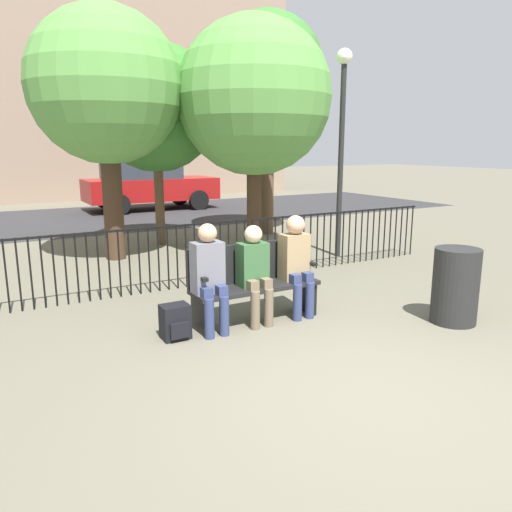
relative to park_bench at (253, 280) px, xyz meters
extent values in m
plane|color=#605B4C|center=(0.00, -2.19, -0.49)|extent=(80.00, 80.00, 0.00)
cube|color=black|center=(0.00, -0.08, -0.06)|extent=(1.57, 0.45, 0.05)
cube|color=black|center=(0.00, 0.12, 0.20)|extent=(1.57, 0.05, 0.47)
cube|color=black|center=(-0.72, -0.08, -0.29)|extent=(0.06, 0.38, 0.40)
cube|color=black|center=(0.72, -0.08, -0.29)|extent=(0.06, 0.38, 0.40)
cube|color=black|center=(-0.72, -0.08, 0.16)|extent=(0.06, 0.38, 0.04)
cube|color=black|center=(0.72, -0.08, 0.16)|extent=(0.06, 0.38, 0.04)
cylinder|color=navy|center=(-0.71, -0.30, -0.26)|extent=(0.11, 0.11, 0.45)
cylinder|color=navy|center=(-0.53, -0.30, -0.26)|extent=(0.11, 0.11, 0.45)
cube|color=navy|center=(-0.71, -0.20, 0.01)|extent=(0.11, 0.20, 0.12)
cube|color=navy|center=(-0.53, -0.20, 0.01)|extent=(0.11, 0.20, 0.12)
cube|color=slate|center=(-0.62, -0.08, 0.25)|extent=(0.34, 0.22, 0.57)
sphere|color=tan|center=(-0.62, -0.10, 0.64)|extent=(0.21, 0.21, 0.21)
cylinder|color=brown|center=(-0.14, -0.30, -0.26)|extent=(0.11, 0.11, 0.45)
cylinder|color=brown|center=(0.04, -0.30, -0.26)|extent=(0.11, 0.11, 0.45)
cube|color=brown|center=(-0.14, -0.20, 0.01)|extent=(0.11, 0.20, 0.12)
cube|color=brown|center=(0.04, -0.20, 0.01)|extent=(0.11, 0.20, 0.12)
cube|color=#335B33|center=(-0.05, -0.08, 0.22)|extent=(0.34, 0.22, 0.51)
sphere|color=beige|center=(-0.05, -0.10, 0.58)|extent=(0.21, 0.21, 0.21)
cylinder|color=navy|center=(0.44, -0.30, -0.26)|extent=(0.11, 0.11, 0.45)
cylinder|color=navy|center=(0.62, -0.30, -0.26)|extent=(0.11, 0.11, 0.45)
cube|color=navy|center=(0.44, -0.20, 0.01)|extent=(0.11, 0.20, 0.12)
cube|color=navy|center=(0.62, -0.20, 0.01)|extent=(0.11, 0.20, 0.12)
cube|color=#997F59|center=(0.53, -0.08, 0.24)|extent=(0.34, 0.22, 0.56)
sphere|color=tan|center=(0.53, -0.10, 0.64)|extent=(0.23, 0.23, 0.23)
cube|color=black|center=(-1.03, -0.12, -0.30)|extent=(0.30, 0.23, 0.38)
cube|color=black|center=(-1.03, -0.25, -0.36)|extent=(0.21, 0.04, 0.17)
cylinder|color=black|center=(-2.54, 1.72, -0.01)|extent=(0.02, 0.02, 0.95)
cylinder|color=black|center=(-2.40, 1.72, -0.01)|extent=(0.02, 0.02, 0.95)
cylinder|color=black|center=(-2.26, 1.72, -0.01)|extent=(0.02, 0.02, 0.95)
cylinder|color=black|center=(-2.12, 1.72, -0.01)|extent=(0.02, 0.02, 0.95)
cylinder|color=black|center=(-1.98, 1.72, -0.01)|extent=(0.02, 0.02, 0.95)
cylinder|color=black|center=(-1.84, 1.72, -0.01)|extent=(0.02, 0.02, 0.95)
cylinder|color=black|center=(-1.70, 1.72, -0.01)|extent=(0.02, 0.02, 0.95)
cylinder|color=black|center=(-1.56, 1.72, -0.01)|extent=(0.02, 0.02, 0.95)
cylinder|color=black|center=(-1.42, 1.72, -0.01)|extent=(0.02, 0.02, 0.95)
cylinder|color=black|center=(-1.28, 1.72, -0.01)|extent=(0.02, 0.02, 0.95)
cylinder|color=black|center=(-1.14, 1.72, -0.01)|extent=(0.02, 0.02, 0.95)
cylinder|color=black|center=(-1.00, 1.72, -0.01)|extent=(0.02, 0.02, 0.95)
cylinder|color=black|center=(-0.86, 1.72, -0.01)|extent=(0.02, 0.02, 0.95)
cylinder|color=black|center=(-0.72, 1.72, -0.01)|extent=(0.02, 0.02, 0.95)
cylinder|color=black|center=(-0.58, 1.72, -0.01)|extent=(0.02, 0.02, 0.95)
cylinder|color=black|center=(-0.44, 1.72, -0.01)|extent=(0.02, 0.02, 0.95)
cylinder|color=black|center=(-0.30, 1.72, -0.01)|extent=(0.02, 0.02, 0.95)
cylinder|color=black|center=(-0.16, 1.72, -0.01)|extent=(0.02, 0.02, 0.95)
cylinder|color=black|center=(-0.02, 1.72, -0.01)|extent=(0.02, 0.02, 0.95)
cylinder|color=black|center=(0.12, 1.72, -0.01)|extent=(0.02, 0.02, 0.95)
cylinder|color=black|center=(0.26, 1.72, -0.01)|extent=(0.02, 0.02, 0.95)
cylinder|color=black|center=(0.40, 1.72, -0.01)|extent=(0.02, 0.02, 0.95)
cylinder|color=black|center=(0.54, 1.72, -0.01)|extent=(0.02, 0.02, 0.95)
cylinder|color=black|center=(0.68, 1.72, -0.01)|extent=(0.02, 0.02, 0.95)
cylinder|color=black|center=(0.82, 1.72, -0.01)|extent=(0.02, 0.02, 0.95)
cylinder|color=black|center=(0.96, 1.72, -0.01)|extent=(0.02, 0.02, 0.95)
cylinder|color=black|center=(1.10, 1.72, -0.01)|extent=(0.02, 0.02, 0.95)
cylinder|color=black|center=(1.24, 1.72, -0.01)|extent=(0.02, 0.02, 0.95)
cylinder|color=black|center=(1.38, 1.72, -0.01)|extent=(0.02, 0.02, 0.95)
cylinder|color=black|center=(1.52, 1.72, -0.01)|extent=(0.02, 0.02, 0.95)
cylinder|color=black|center=(1.66, 1.72, -0.01)|extent=(0.02, 0.02, 0.95)
cylinder|color=black|center=(1.80, 1.72, -0.01)|extent=(0.02, 0.02, 0.95)
cylinder|color=black|center=(1.94, 1.72, -0.01)|extent=(0.02, 0.02, 0.95)
cylinder|color=black|center=(2.08, 1.72, -0.01)|extent=(0.02, 0.02, 0.95)
cylinder|color=black|center=(2.22, 1.72, -0.01)|extent=(0.02, 0.02, 0.95)
cylinder|color=black|center=(2.36, 1.72, -0.01)|extent=(0.02, 0.02, 0.95)
cylinder|color=black|center=(2.50, 1.72, -0.01)|extent=(0.02, 0.02, 0.95)
cylinder|color=black|center=(2.64, 1.72, -0.01)|extent=(0.02, 0.02, 0.95)
cylinder|color=black|center=(2.78, 1.72, -0.01)|extent=(0.02, 0.02, 0.95)
cylinder|color=black|center=(2.92, 1.72, -0.01)|extent=(0.02, 0.02, 0.95)
cylinder|color=black|center=(3.06, 1.72, -0.01)|extent=(0.02, 0.02, 0.95)
cylinder|color=black|center=(3.20, 1.72, -0.01)|extent=(0.02, 0.02, 0.95)
cylinder|color=black|center=(3.34, 1.72, -0.01)|extent=(0.02, 0.02, 0.95)
cylinder|color=black|center=(3.48, 1.72, -0.01)|extent=(0.02, 0.02, 0.95)
cylinder|color=black|center=(3.62, 1.72, -0.01)|extent=(0.02, 0.02, 0.95)
cylinder|color=black|center=(3.76, 1.72, -0.01)|extent=(0.02, 0.02, 0.95)
cylinder|color=black|center=(3.90, 1.72, -0.01)|extent=(0.02, 0.02, 0.95)
cylinder|color=black|center=(4.04, 1.72, -0.01)|extent=(0.02, 0.02, 0.95)
cylinder|color=black|center=(4.18, 1.72, -0.01)|extent=(0.02, 0.02, 0.95)
cylinder|color=black|center=(4.32, 1.72, -0.01)|extent=(0.02, 0.02, 0.95)
cylinder|color=black|center=(4.46, 1.72, -0.01)|extent=(0.02, 0.02, 0.95)
cube|color=black|center=(0.00, 1.72, 0.44)|extent=(9.00, 0.03, 0.03)
cylinder|color=brown|center=(0.62, 5.12, 0.56)|extent=(0.19, 0.19, 2.10)
sphere|color=#38752D|center=(0.62, 5.12, 2.32)|extent=(2.57, 2.57, 2.57)
cylinder|color=brown|center=(3.29, 5.18, 1.02)|extent=(0.32, 0.32, 3.02)
sphere|color=#38752D|center=(3.29, 5.18, 3.24)|extent=(2.55, 2.55, 2.55)
cylinder|color=#422D1E|center=(1.89, 3.32, 0.59)|extent=(0.28, 0.28, 2.15)
sphere|color=#569342|center=(1.89, 3.32, 2.45)|extent=(2.86, 2.86, 2.86)
cylinder|color=#422D1E|center=(-0.58, 4.18, 0.68)|extent=(0.36, 0.36, 2.33)
sphere|color=#569342|center=(-0.58, 4.18, 2.59)|extent=(2.70, 2.70, 2.70)
cylinder|color=black|center=(3.15, 2.31, 1.27)|extent=(0.10, 0.10, 3.51)
sphere|color=silver|center=(3.15, 2.31, 3.10)|extent=(0.28, 0.28, 0.28)
cube|color=#2B2B2D|center=(0.00, 9.81, -0.48)|extent=(24.00, 6.00, 0.01)
cube|color=maroon|center=(2.36, 11.00, 0.18)|extent=(4.20, 1.70, 0.70)
cube|color=#2D333D|center=(2.04, 11.00, 0.83)|extent=(2.31, 1.56, 0.60)
cylinder|color=black|center=(3.66, 10.13, -0.17)|extent=(0.64, 0.20, 0.64)
cylinder|color=black|center=(3.66, 11.87, -0.17)|extent=(0.64, 0.20, 0.64)
cylinder|color=black|center=(1.06, 10.13, -0.17)|extent=(0.64, 0.20, 0.64)
cylinder|color=black|center=(1.06, 11.87, -0.17)|extent=(0.64, 0.20, 0.64)
cube|color=gray|center=(0.00, 17.81, 6.39)|extent=(20.00, 6.00, 13.75)
cylinder|color=black|center=(2.02, -1.27, -0.04)|extent=(0.53, 0.53, 0.90)
camera|label=1|loc=(-2.81, -5.00, 1.56)|focal=35.00mm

